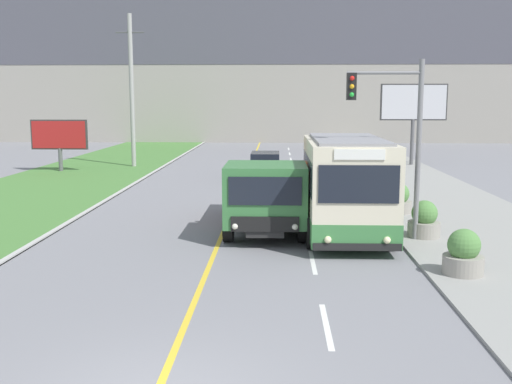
% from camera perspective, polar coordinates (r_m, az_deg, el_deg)
% --- Properties ---
extents(lane_marking_centre, '(2.88, 140.00, 0.01)m').
position_cam_1_polar(lane_marking_centre, '(11.72, -4.92, -12.94)').
color(lane_marking_centre, gold).
rests_on(lane_marking_centre, ground_plane).
extents(apartment_block_background, '(80.00, 8.04, 22.04)m').
position_cam_1_polar(apartment_block_background, '(64.33, 0.49, 14.81)').
color(apartment_block_background, gray).
rests_on(apartment_block_background, ground_plane).
extents(city_bus, '(2.62, 5.86, 3.15)m').
position_cam_1_polar(city_bus, '(19.09, 8.59, 0.46)').
color(city_bus, beige).
rests_on(city_bus, ground_plane).
extents(dump_truck, '(2.58, 6.54, 2.38)m').
position_cam_1_polar(dump_truck, '(19.34, 0.99, -0.43)').
color(dump_truck, black).
rests_on(dump_truck, ground_plane).
extents(car_distant, '(1.80, 4.30, 1.45)m').
position_cam_1_polar(car_distant, '(32.86, 0.89, 2.46)').
color(car_distant, black).
rests_on(car_distant, ground_plane).
extents(utility_pole_far, '(1.80, 0.28, 9.64)m').
position_cam_1_polar(utility_pole_far, '(39.46, -11.76, 9.44)').
color(utility_pole_far, '#9E9E99').
rests_on(utility_pole_far, ground_plane).
extents(traffic_light_mast, '(2.28, 0.32, 5.51)m').
position_cam_1_polar(traffic_light_mast, '(18.55, 13.26, 6.08)').
color(traffic_light_mast, slate).
rests_on(traffic_light_mast, ground_plane).
extents(billboard_large, '(4.28, 0.24, 5.32)m').
position_cam_1_polar(billboard_large, '(40.46, 14.78, 8.00)').
color(billboard_large, '#59595B').
rests_on(billboard_large, ground_plane).
extents(billboard_small, '(3.40, 0.24, 3.12)m').
position_cam_1_polar(billboard_small, '(37.99, -18.23, 5.08)').
color(billboard_small, '#59595B').
rests_on(billboard_small, ground_plane).
extents(planter_round_near, '(1.00, 1.00, 1.13)m').
position_cam_1_polar(planter_round_near, '(15.63, 19.16, -5.63)').
color(planter_round_near, gray).
rests_on(planter_round_near, sidewalk_right).
extents(planter_round_second, '(1.00, 1.00, 1.15)m').
position_cam_1_polar(planter_round_second, '(19.43, 15.72, -2.66)').
color(planter_round_second, gray).
rests_on(planter_round_second, sidewalk_right).
extents(planter_round_third, '(1.04, 1.04, 1.14)m').
position_cam_1_polar(planter_round_third, '(23.30, 13.37, -0.71)').
color(planter_round_third, gray).
rests_on(planter_round_third, sidewalk_right).
extents(planter_round_far, '(1.07, 1.07, 1.15)m').
position_cam_1_polar(planter_round_far, '(27.27, 12.21, 0.70)').
color(planter_round_far, gray).
rests_on(planter_round_far, sidewalk_right).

